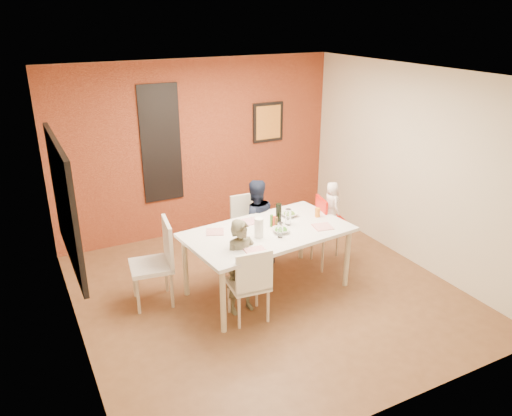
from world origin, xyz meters
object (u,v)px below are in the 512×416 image
chair_near (251,281)px  child_near (242,267)px  chair_left (158,258)px  high_chair (328,225)px  chair_far (247,223)px  toddler (332,204)px  paper_towel_roll (259,228)px  dining_table (268,236)px  child_far (255,222)px  wine_bottle (279,214)px

chair_near → child_near: child_near is taller
chair_left → child_near: size_ratio=0.90×
high_chair → chair_far: bearing=60.9°
toddler → paper_towel_roll: toddler is taller
dining_table → child_far: bearing=75.0°
chair_far → chair_left: chair_left is taller
chair_near → chair_left: 1.19m
child_far → toddler: bearing=160.4°
chair_far → high_chair: 1.15m
dining_table → chair_left: 1.35m
chair_near → chair_left: bearing=-42.9°
high_chair → wine_bottle: bearing=109.4°
chair_far → chair_left: bearing=-154.6°
chair_far → child_far: child_far is taller
chair_far → high_chair: size_ratio=0.91×
chair_left → child_near: child_near is taller
child_far → wine_bottle: 0.72m
toddler → child_far: bearing=67.6°
child_near → wine_bottle: (0.70, 0.38, 0.39)m
child_near → chair_far: bearing=53.4°
high_chair → wine_bottle: wine_bottle is taller
child_near → toddler: toddler is taller
child_near → child_far: size_ratio=0.94×
chair_far → paper_towel_roll: 1.24m
high_chair → toddler: size_ratio=1.61×
child_far → wine_bottle: (0.02, -0.62, 0.35)m
toddler → child_near: bearing=114.5°
dining_table → child_far: 0.77m
dining_table → high_chair: (1.07, 0.23, -0.16)m
chair_left → high_chair: chair_left is taller
chair_near → child_far: size_ratio=0.75×
paper_towel_roll → chair_near: bearing=-127.9°
chair_near → high_chair: high_chair is taller
dining_table → chair_left: (-1.28, 0.37, -0.17)m
chair_near → child_far: bearing=-113.6°
toddler → wine_bottle: (-0.89, -0.11, 0.07)m
chair_far → toddler: 1.24m
child_near → wine_bottle: bearing=21.0°
chair_left → child_far: (1.48, 0.36, 0.03)m
dining_table → chair_far: chair_far is taller
high_chair → toddler: (0.03, -0.01, 0.30)m
child_near → paper_towel_roll: 0.50m
chair_left → high_chair: (2.36, -0.14, 0.02)m
child_far → chair_far: bearing=-81.0°
wine_bottle → paper_towel_roll: (-0.40, -0.23, -0.02)m
wine_bottle → child_far: bearing=91.4°
dining_table → wine_bottle: (0.21, 0.11, 0.21)m
high_chair → child_near: 1.64m
child_near → toddler: bearing=9.6°
chair_left → paper_towel_roll: paper_towel_roll is taller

